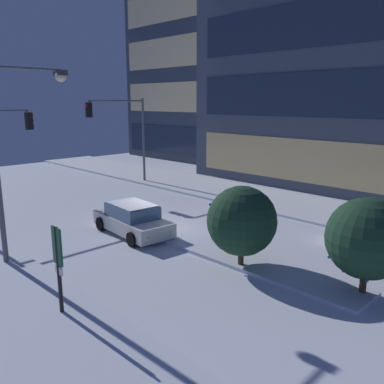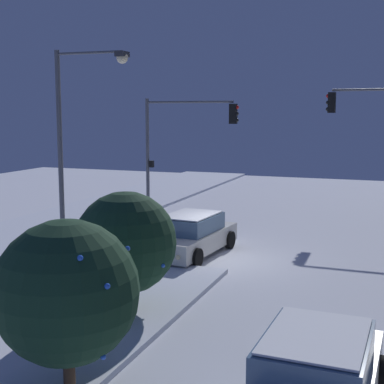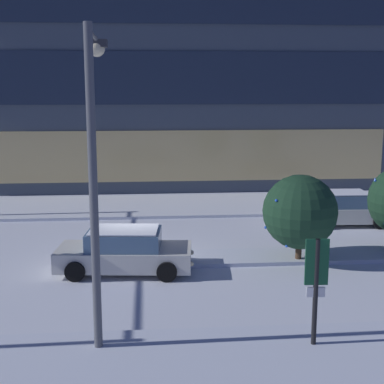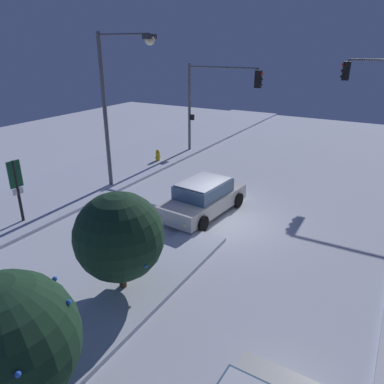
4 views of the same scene
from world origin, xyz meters
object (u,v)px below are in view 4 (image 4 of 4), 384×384
Objects in this scene: fire_hydrant at (158,156)px; parking_info_sign at (17,185)px; street_lamp_arched at (117,91)px; traffic_light_corner_near_left at (216,93)px; decorated_tree_median at (119,237)px; car_near at (203,198)px; decorated_tree_left_of_median at (8,343)px.

fire_hydrant is 0.31× the size of parking_info_sign.
parking_info_sign is (5.12, -1.16, -3.20)m from street_lamp_arched.
traffic_light_corner_near_left is 1.86× the size of decorated_tree_median.
decorated_tree_median is (11.33, 6.62, 1.44)m from fire_hydrant.
parking_info_sign is (13.24, -2.32, -2.34)m from traffic_light_corner_near_left.
street_lamp_arched reaches higher than traffic_light_corner_near_left.
fire_hydrant is at bearing 103.08° from street_lamp_arched.
street_lamp_arched is at bearing -89.75° from car_near.
street_lamp_arched reaches higher than car_near.
street_lamp_arched is 2.76× the size of parking_info_sign.
street_lamp_arched is at bearing -98.15° from traffic_light_corner_near_left.
decorated_tree_median is 0.96× the size of decorated_tree_left_of_median.
street_lamp_arched is 6.15m from parking_info_sign.
street_lamp_arched is at bearing 14.32° from fire_hydrant.
parking_info_sign is (9.90, 0.06, 1.33)m from fire_hydrant.
traffic_light_corner_near_left is at bearing -151.28° from car_near.
traffic_light_corner_near_left is at bearing 144.51° from fire_hydrant.
decorated_tree_left_of_median is (18.89, 5.26, -2.11)m from traffic_light_corner_near_left.
street_lamp_arched is 9.04m from decorated_tree_median.
traffic_light_corner_near_left is at bearing 80.61° from street_lamp_arched.
car_near is 6.25m from decorated_tree_median.
decorated_tree_left_of_median is at bearing -60.47° from street_lamp_arched.
car_near is 7.70m from parking_info_sign.
fire_hydrant is at bearing -125.49° from traffic_light_corner_near_left.
decorated_tree_median is at bearing -166.48° from decorated_tree_left_of_median.
car_near is 8.01m from fire_hydrant.
car_near is 0.80× the size of traffic_light_corner_near_left.
traffic_light_corner_near_left reaches higher than decorated_tree_median.
traffic_light_corner_near_left reaches higher than car_near.
fire_hydrant is (-4.77, -1.22, -4.54)m from street_lamp_arched.
traffic_light_corner_near_left is at bearing 83.01° from parking_info_sign.
decorated_tree_left_of_median is at bearing -33.82° from parking_info_sign.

